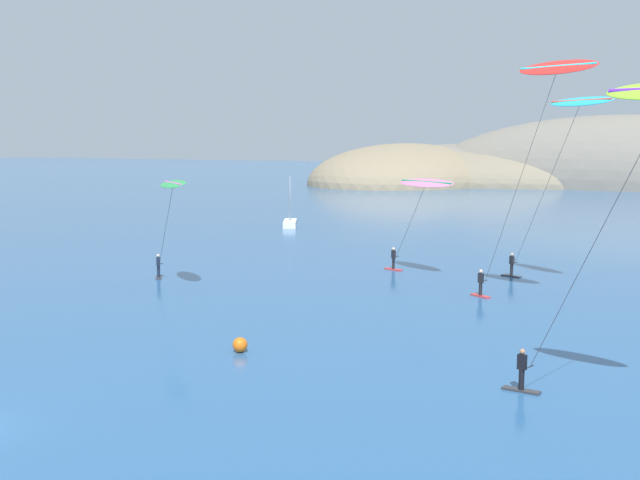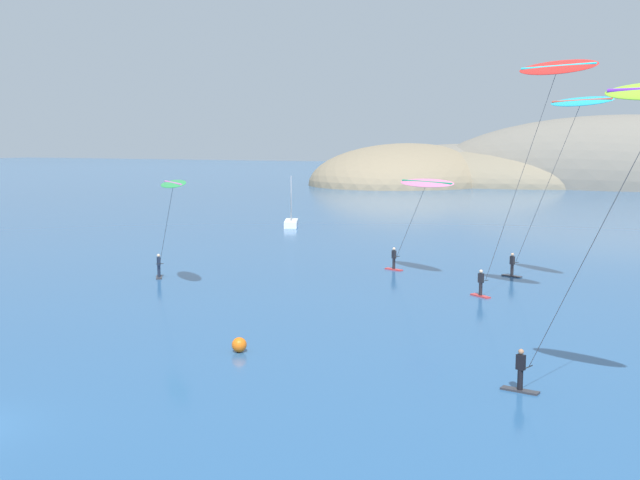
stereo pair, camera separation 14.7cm
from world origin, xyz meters
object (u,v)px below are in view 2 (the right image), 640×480
(sailboat_near, at_px, (291,220))
(kitesurfer_cyan, at_px, (574,118))
(kitesurfer_red, at_px, (551,87))
(kitesurfer_pink, at_px, (424,189))
(kitesurfer_green, at_px, (172,193))
(marker_buoy, at_px, (239,345))

(sailboat_near, distance_m, kitesurfer_cyan, 44.25)
(kitesurfer_red, relative_size, kitesurfer_cyan, 1.14)
(sailboat_near, bearing_deg, kitesurfer_pink, -47.03)
(kitesurfer_cyan, distance_m, kitesurfer_green, 26.46)
(kitesurfer_cyan, distance_m, marker_buoy, 27.70)
(kitesurfer_green, relative_size, marker_buoy, 10.35)
(kitesurfer_red, distance_m, kitesurfer_green, 24.42)
(kitesurfer_cyan, xyz_separation_m, kitesurfer_green, (-23.63, -10.89, -4.83))
(marker_buoy, bearing_deg, kitesurfer_pink, 86.93)
(sailboat_near, relative_size, kitesurfer_pink, 0.81)
(sailboat_near, height_order, kitesurfer_cyan, kitesurfer_cyan)
(kitesurfer_pink, bearing_deg, kitesurfer_cyan, -2.92)
(kitesurfer_cyan, relative_size, kitesurfer_pink, 1.78)
(kitesurfer_red, distance_m, kitesurfer_pink, 13.75)
(sailboat_near, bearing_deg, kitesurfer_cyan, -37.54)
(sailboat_near, relative_size, kitesurfer_red, 0.40)
(kitesurfer_green, bearing_deg, sailboat_near, 105.74)
(kitesurfer_cyan, relative_size, kitesurfer_green, 1.74)
(kitesurfer_cyan, bearing_deg, kitesurfer_pink, 177.08)
(kitesurfer_cyan, bearing_deg, kitesurfer_green, -155.26)
(kitesurfer_green, relative_size, kitesurfer_pink, 1.02)
(kitesurfer_red, xyz_separation_m, marker_buoy, (-10.99, -16.04, -12.37))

